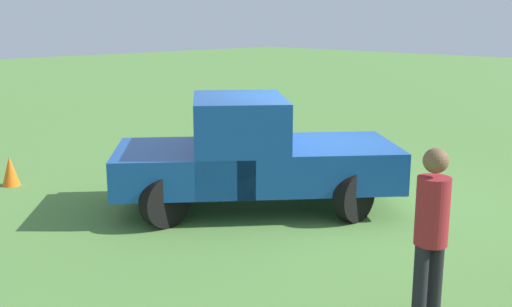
{
  "coord_description": "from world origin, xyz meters",
  "views": [
    {
      "loc": [
        -7.55,
        -6.2,
        3.01
      ],
      "look_at": [
        -0.92,
        0.5,
        0.9
      ],
      "focal_mm": 42.52,
      "sensor_mm": 36.0,
      "label": 1
    }
  ],
  "objects": [
    {
      "name": "person_bystander",
      "position": [
        -2.5,
        -3.48,
        1.05
      ],
      "size": [
        0.39,
        0.39,
        1.83
      ],
      "rotation": [
        0.0,
        0.0,
        4.45
      ],
      "color": "black",
      "rests_on": "ground_plane"
    },
    {
      "name": "traffic_cone",
      "position": [
        -3.2,
        4.62,
        0.28
      ],
      "size": [
        0.32,
        0.32,
        0.55
      ],
      "primitive_type": "cone",
      "color": "orange",
      "rests_on": "ground_plane"
    },
    {
      "name": "ground_plane",
      "position": [
        0.0,
        0.0,
        0.0
      ],
      "size": [
        80.0,
        80.0,
        0.0
      ],
      "primitive_type": "plane",
      "color": "#54843D"
    },
    {
      "name": "pickup_truck",
      "position": [
        -1.01,
        0.58,
        0.93
      ],
      "size": [
        4.62,
        4.27,
        1.81
      ],
      "rotation": [
        0.0,
        0.0,
        5.6
      ],
      "color": "black",
      "rests_on": "ground_plane"
    }
  ]
}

